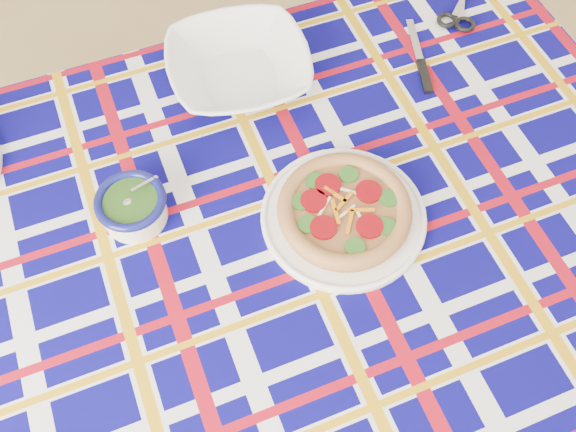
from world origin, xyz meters
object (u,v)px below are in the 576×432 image
serving_bowl (239,68)px  pesto_bowl (132,206)px  dining_table (250,256)px  main_focaccia_plate (344,210)px

serving_bowl → pesto_bowl: bearing=-149.7°
dining_table → serving_bowl: 0.40m
dining_table → pesto_bowl: (-0.16, 0.15, 0.12)m
dining_table → main_focaccia_plate: main_focaccia_plate is taller
dining_table → main_focaccia_plate: size_ratio=5.78×
dining_table → pesto_bowl: 0.25m
pesto_bowl → serving_bowl: size_ratio=0.44×
main_focaccia_plate → serving_bowl: serving_bowl is taller
pesto_bowl → dining_table: bearing=-43.0°
main_focaccia_plate → pesto_bowl: (-0.33, 0.21, 0.01)m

